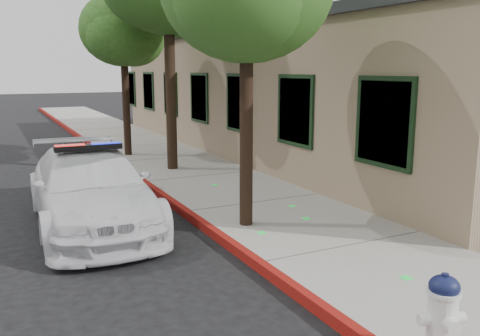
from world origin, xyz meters
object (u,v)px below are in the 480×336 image
police_car (91,188)px  fire_hydrant (442,314)px  street_tree_far (124,33)px  clapboard_building (302,92)px

police_car → fire_hydrant: (2.19, -6.26, -0.15)m
fire_hydrant → street_tree_far: size_ratio=0.16×
clapboard_building → police_car: clapboard_building is taller
clapboard_building → street_tree_far: street_tree_far is taller
street_tree_far → police_car: bearing=-109.9°
police_car → street_tree_far: (2.46, 6.78, 3.29)m
clapboard_building → street_tree_far: 6.35m
fire_hydrant → street_tree_far: bearing=107.5°
fire_hydrant → police_car: bearing=127.9°
police_car → fire_hydrant: 6.63m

